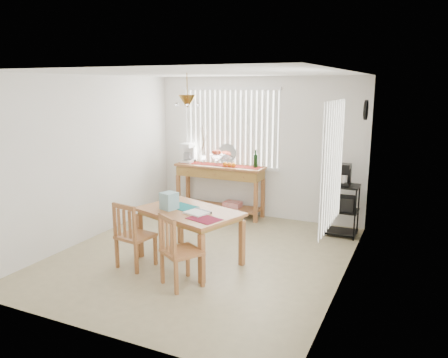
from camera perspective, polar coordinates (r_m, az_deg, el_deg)
The scene contains 10 objects.
ground at distance 6.49m, azimuth -2.89°, elevation -10.00°, with size 4.00×4.50×0.01m, color tan.
room_shell at distance 6.07m, azimuth -2.97°, elevation 5.03°, with size 4.20×4.70×2.70m.
sideboard at distance 8.26m, azimuth -0.48°, elevation 0.17°, with size 1.72×0.48×0.97m.
sideboard_items at distance 8.33m, azimuth -2.21°, elevation 3.02°, with size 1.63×0.41×0.74m.
wire_cart at distance 7.43m, azimuth 15.20°, elevation -3.31°, with size 0.50×0.40×0.86m.
cart_items at distance 7.32m, azimuth 15.44°, elevation 0.51°, with size 0.20×0.24×0.35m.
dining_table at distance 6.11m, azimuth -4.55°, elevation -4.85°, with size 1.60×1.28×0.74m.
table_items at distance 6.08m, azimuth -6.27°, elevation -3.26°, with size 1.04×0.80×0.24m.
chair_left at distance 6.07m, azimuth -11.76°, elevation -7.27°, with size 0.49×0.49×0.92m.
chair_right at distance 5.44m, azimuth -5.92°, elevation -9.38°, with size 0.59×0.59×0.93m.
Camera 1 is at (2.82, -5.31, 2.45)m, focal length 35.00 mm.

